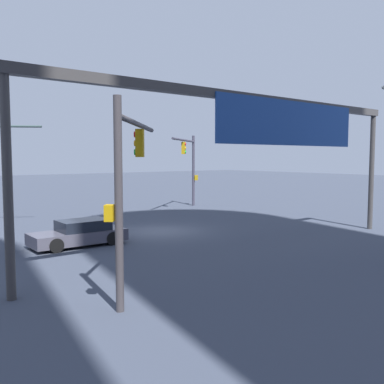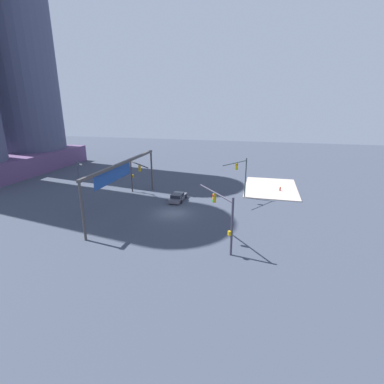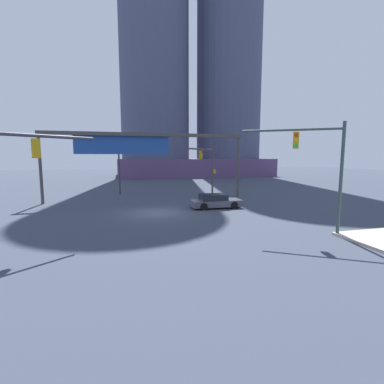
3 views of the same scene
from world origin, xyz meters
name	(u,v)px [view 1 (image 1 of 3)]	position (x,y,z in m)	size (l,w,h in m)	color
ground_plane	(160,231)	(0.00, 0.00, 0.00)	(162.69, 162.69, 0.00)	#363D4B
traffic_signal_near_corner	(128,168)	(6.99, 8.67, 3.85)	(4.55, 4.87, 5.77)	#3D383B
traffic_signal_cross_street	(190,159)	(-8.24, -7.85, 4.00)	(5.61, 4.36, 5.98)	#3B3948
overhead_sign_gantry	(264,122)	(-0.72, 7.01, 5.68)	(20.32, 0.43, 6.84)	#3E3C3B
sedan_car_approaching	(80,234)	(5.22, 0.94, 0.57)	(4.39, 1.92, 1.21)	#4B4A57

